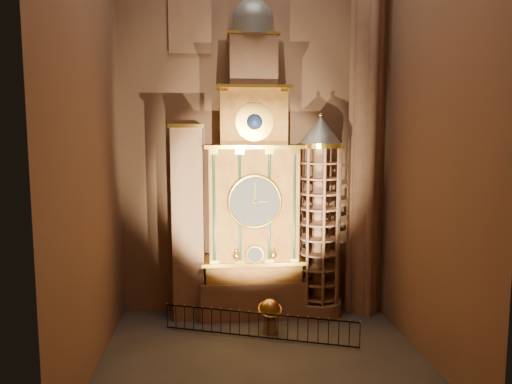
{
  "coord_description": "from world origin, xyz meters",
  "views": [
    {
      "loc": [
        -2.06,
        -18.76,
        9.4
      ],
      "look_at": [
        -0.02,
        3.0,
        6.91
      ],
      "focal_mm": 32.0,
      "sensor_mm": 36.0,
      "label": 1
    }
  ],
  "objects": [
    {
      "name": "wall_right",
      "position": [
        7.0,
        0.0,
        11.0
      ],
      "size": [
        0.0,
        22.0,
        22.0
      ],
      "primitive_type": "plane",
      "rotation": [
        1.57,
        0.0,
        -1.57
      ],
      "color": "brown",
      "rests_on": "floor"
    },
    {
      "name": "stained_glass_window",
      "position": [
        -3.2,
        5.92,
        16.5
      ],
      "size": [
        2.2,
        0.14,
        5.2
      ],
      "color": "navy",
      "rests_on": "wall_back"
    },
    {
      "name": "iron_railing",
      "position": [
        -0.01,
        1.86,
        0.67
      ],
      "size": [
        8.87,
        3.15,
        1.23
      ],
      "color": "black",
      "rests_on": "floor"
    },
    {
      "name": "gothic_pier",
      "position": [
        6.1,
        5.0,
        11.0
      ],
      "size": [
        2.04,
        2.04,
        22.0
      ],
      "color": "#8C634C",
      "rests_on": "floor"
    },
    {
      "name": "wall_back",
      "position": [
        0.0,
        6.0,
        11.0
      ],
      "size": [
        22.0,
        0.0,
        22.0
      ],
      "primitive_type": "plane",
      "rotation": [
        1.57,
        0.0,
        0.0
      ],
      "color": "brown",
      "rests_on": "floor"
    },
    {
      "name": "celestial_globe",
      "position": [
        0.61,
        2.49,
        1.02
      ],
      "size": [
        1.29,
        1.23,
        1.7
      ],
      "color": "#8C634C",
      "rests_on": "floor"
    },
    {
      "name": "stair_turret",
      "position": [
        3.5,
        4.7,
        5.27
      ],
      "size": [
        2.5,
        2.5,
        10.8
      ],
      "color": "#8C634C",
      "rests_on": "floor"
    },
    {
      "name": "wall_left",
      "position": [
        -7.0,
        0.0,
        11.0
      ],
      "size": [
        0.0,
        22.0,
        22.0
      ],
      "primitive_type": "plane",
      "rotation": [
        1.57,
        0.0,
        1.57
      ],
      "color": "brown",
      "rests_on": "floor"
    },
    {
      "name": "floor",
      "position": [
        0.0,
        0.0,
        0.0
      ],
      "size": [
        14.0,
        14.0,
        0.0
      ],
      "primitive_type": "plane",
      "color": "#383330",
      "rests_on": "ground"
    },
    {
      "name": "astronomical_clock",
      "position": [
        0.0,
        4.96,
        6.68
      ],
      "size": [
        5.6,
        2.41,
        16.7
      ],
      "color": "#8C634C",
      "rests_on": "floor"
    },
    {
      "name": "portrait_tower",
      "position": [
        -3.4,
        4.98,
        5.15
      ],
      "size": [
        1.8,
        1.6,
        10.2
      ],
      "color": "#8C634C",
      "rests_on": "floor"
    }
  ]
}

